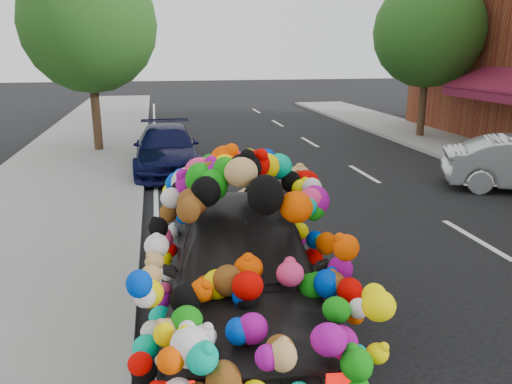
# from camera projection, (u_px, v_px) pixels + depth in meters

# --- Properties ---
(ground) EXTENTS (100.00, 100.00, 0.00)m
(ground) POSITION_uv_depth(u_px,v_px,m) (280.00, 255.00, 8.24)
(ground) COLOR black
(ground) RESTS_ON ground
(sidewalk) EXTENTS (4.00, 60.00, 0.12)m
(sidewalk) POSITION_uv_depth(u_px,v_px,m) (0.00, 273.00, 7.42)
(sidewalk) COLOR gray
(sidewalk) RESTS_ON ground
(kerb) EXTENTS (0.15, 60.00, 0.13)m
(kerb) POSITION_uv_depth(u_px,v_px,m) (135.00, 263.00, 7.78)
(kerb) COLOR gray
(kerb) RESTS_ON ground
(lane_markings) EXTENTS (6.00, 50.00, 0.01)m
(lane_markings) POSITION_uv_depth(u_px,v_px,m) (476.00, 239.00, 8.92)
(lane_markings) COLOR silver
(lane_markings) RESTS_ON ground
(tree_near_sidewalk) EXTENTS (4.20, 4.20, 6.13)m
(tree_near_sidewalk) POSITION_uv_depth(u_px,v_px,m) (88.00, 25.00, 15.39)
(tree_near_sidewalk) COLOR #332114
(tree_near_sidewalk) RESTS_ON ground
(tree_far_b) EXTENTS (4.00, 4.00, 5.90)m
(tree_far_b) POSITION_uv_depth(u_px,v_px,m) (429.00, 32.00, 18.12)
(tree_far_b) COLOR #332114
(tree_far_b) RESTS_ON ground
(plush_art_car) EXTENTS (2.69, 4.91, 2.18)m
(plush_art_car) POSITION_uv_depth(u_px,v_px,m) (244.00, 238.00, 5.88)
(plush_art_car) COLOR black
(plush_art_car) RESTS_ON ground
(navy_sedan) EXTENTS (1.77, 4.28, 1.24)m
(navy_sedan) POSITION_uv_depth(u_px,v_px,m) (167.00, 149.00, 13.82)
(navy_sedan) COLOR black
(navy_sedan) RESTS_ON ground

